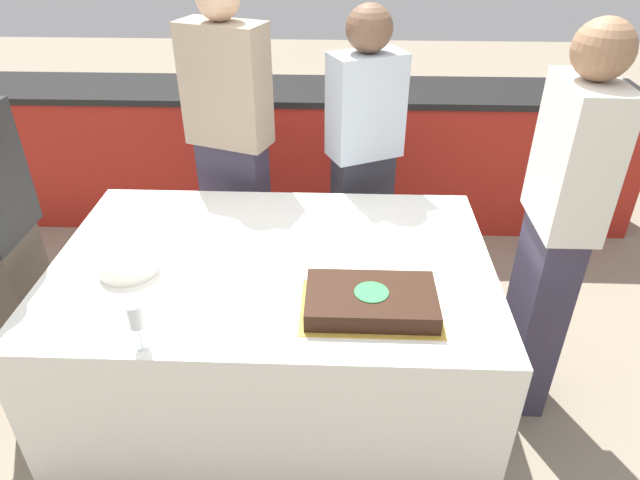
% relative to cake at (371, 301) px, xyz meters
% --- Properties ---
extents(ground_plane, '(14.00, 14.00, 0.00)m').
position_rel_cake_xyz_m(ground_plane, '(-0.39, 0.31, -0.76)').
color(ground_plane, gray).
extents(back_counter, '(4.40, 0.58, 0.92)m').
position_rel_cake_xyz_m(back_counter, '(-0.39, 1.98, -0.30)').
color(back_counter, '#A82319').
rests_on(back_counter, ground_plane).
extents(dining_table, '(1.80, 1.20, 0.72)m').
position_rel_cake_xyz_m(dining_table, '(-0.39, 0.31, -0.40)').
color(dining_table, white).
rests_on(dining_table, ground_plane).
extents(cake, '(0.51, 0.32, 0.08)m').
position_rel_cake_xyz_m(cake, '(0.00, 0.00, 0.00)').
color(cake, gold).
rests_on(cake, dining_table).
extents(plate_stack, '(0.24, 0.24, 0.07)m').
position_rel_cake_xyz_m(plate_stack, '(-0.96, 0.21, -0.00)').
color(plate_stack, white).
rests_on(plate_stack, dining_table).
extents(wine_glass, '(0.07, 0.07, 0.17)m').
position_rel_cake_xyz_m(wine_glass, '(-0.78, -0.22, 0.08)').
color(wine_glass, white).
rests_on(wine_glass, dining_table).
extents(side_plate_near_cake, '(0.18, 0.18, 0.00)m').
position_rel_cake_xyz_m(side_plate_near_cake, '(-0.04, 0.29, -0.03)').
color(side_plate_near_cake, white).
rests_on(side_plate_near_cake, dining_table).
extents(side_plate_right_edge, '(0.18, 0.18, 0.00)m').
position_rel_cake_xyz_m(side_plate_right_edge, '(0.18, 0.29, -0.03)').
color(side_plate_right_edge, white).
rests_on(side_plate_right_edge, dining_table).
extents(person_cutting_cake, '(0.41, 0.34, 1.58)m').
position_rel_cake_xyz_m(person_cutting_cake, '(0.00, 1.12, 0.07)').
color(person_cutting_cake, '#282833').
rests_on(person_cutting_cake, ground_plane).
extents(person_seated_left, '(0.20, 0.35, 1.54)m').
position_rel_cake_xyz_m(person_seated_left, '(-1.52, 0.31, 0.04)').
color(person_seated_left, '#4C4238').
rests_on(person_seated_left, ground_plane).
extents(person_seated_right, '(0.21, 0.36, 1.68)m').
position_rel_cake_xyz_m(person_seated_right, '(0.73, 0.31, 0.12)').
color(person_seated_right, '#383347').
rests_on(person_seated_right, ground_plane).
extents(person_standing_back, '(0.46, 0.33, 1.70)m').
position_rel_cake_xyz_m(person_standing_back, '(-0.69, 1.12, 0.12)').
color(person_standing_back, '#383347').
rests_on(person_standing_back, ground_plane).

